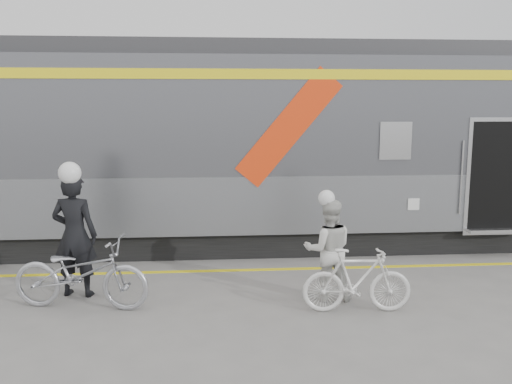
{
  "coord_description": "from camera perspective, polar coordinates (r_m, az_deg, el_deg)",
  "views": [
    {
      "loc": [
        -1.18,
        -7.11,
        2.93
      ],
      "look_at": [
        -0.49,
        1.6,
        1.5
      ],
      "focal_mm": 38.0,
      "sensor_mm": 36.0,
      "label": 1
    }
  ],
  "objects": [
    {
      "name": "helmet_man",
      "position": [
        8.52,
        -18.93,
        2.99
      ],
      "size": [
        0.33,
        0.33,
        0.33
      ],
      "primitive_type": "sphere",
      "color": "white",
      "rests_on": "man"
    },
    {
      "name": "helmet_woman",
      "position": [
        8.04,
        7.76,
        0.08
      ],
      "size": [
        0.25,
        0.25,
        0.25
      ],
      "primitive_type": "sphere",
      "color": "white",
      "rests_on": "woman"
    },
    {
      "name": "woman",
      "position": [
        8.22,
        7.62,
        -6.05
      ],
      "size": [
        0.78,
        0.62,
        1.53
      ],
      "primitive_type": "imported",
      "rotation": [
        0.0,
        0.0,
        3.09
      ],
      "color": "silver",
      "rests_on": "ground"
    },
    {
      "name": "man",
      "position": [
        8.71,
        -18.54,
        -4.33
      ],
      "size": [
        0.77,
        0.57,
        1.9
      ],
      "primitive_type": "imported",
      "rotation": [
        0.0,
        0.0,
        2.96
      ],
      "color": "black",
      "rests_on": "ground"
    },
    {
      "name": "ground",
      "position": [
        7.78,
        4.65,
        -12.86
      ],
      "size": [
        90.0,
        90.0,
        0.0
      ],
      "primitive_type": "plane",
      "color": "slate",
      "rests_on": "ground"
    },
    {
      "name": "train",
      "position": [
        11.78,
        11.18,
        4.85
      ],
      "size": [
        24.0,
        3.17,
        4.1
      ],
      "color": "black",
      "rests_on": "ground"
    },
    {
      "name": "bicycle_left",
      "position": [
        8.25,
        -17.95,
        -8.12
      ],
      "size": [
        2.09,
        1.04,
        1.05
      ],
      "primitive_type": "imported",
      "rotation": [
        0.0,
        0.0,
        1.39
      ],
      "color": "#ADAFB5",
      "rests_on": "ground"
    },
    {
      "name": "safety_strip",
      "position": [
        9.79,
        2.64,
        -8.12
      ],
      "size": [
        24.0,
        0.12,
        0.01
      ],
      "primitive_type": "cube",
      "color": "yellow",
      "rests_on": "ground"
    },
    {
      "name": "bicycle_right",
      "position": [
        7.87,
        10.59,
        -9.13
      ],
      "size": [
        1.57,
        0.52,
        0.93
      ],
      "primitive_type": "imported",
      "rotation": [
        0.0,
        0.0,
        1.51
      ],
      "color": "silver",
      "rests_on": "ground"
    }
  ]
}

